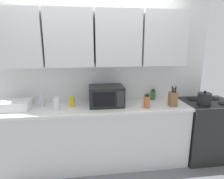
% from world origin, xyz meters
% --- Properties ---
extents(wall_back_with_cabinets, '(3.51, 0.38, 2.60)m').
position_xyz_m(wall_back_with_cabinets, '(0.00, -0.07, 1.58)').
color(wall_back_with_cabinets, white).
rests_on(wall_back_with_cabinets, ground_plane).
extents(counter_run, '(2.64, 0.63, 0.90)m').
position_xyz_m(counter_run, '(0.00, -0.30, 0.45)').
color(counter_run, silver).
rests_on(counter_run, ground_plane).
extents(stove_range, '(0.76, 0.64, 0.91)m').
position_xyz_m(stove_range, '(1.70, -0.32, 0.45)').
color(stove_range, black).
rests_on(stove_range, ground_plane).
extents(kettle, '(0.19, 0.19, 0.20)m').
position_xyz_m(kettle, '(1.53, -0.46, 1.00)').
color(kettle, black).
rests_on(kettle, stove_range).
extents(microwave, '(0.48, 0.37, 0.28)m').
position_xyz_m(microwave, '(0.15, -0.28, 1.04)').
color(microwave, black).
rests_on(microwave, counter_run).
extents(dish_rack, '(0.38, 0.30, 0.12)m').
position_xyz_m(dish_rack, '(-1.06, -0.30, 0.96)').
color(dish_rack, silver).
rests_on(dish_rack, counter_run).
extents(knife_block, '(0.11, 0.13, 0.29)m').
position_xyz_m(knife_block, '(1.07, -0.44, 1.00)').
color(knife_block, brown).
rests_on(knife_block, counter_run).
extents(bottle_spice_jar, '(0.08, 0.08, 0.19)m').
position_xyz_m(bottle_spice_jar, '(0.69, -0.46, 0.99)').
color(bottle_spice_jar, '#BC6638').
rests_on(bottle_spice_jar, counter_run).
extents(bottle_green_oil, '(0.08, 0.08, 0.16)m').
position_xyz_m(bottle_green_oil, '(0.91, -0.09, 0.97)').
color(bottle_green_oil, '#386B2D').
rests_on(bottle_green_oil, counter_run).
extents(bottle_white_jar, '(0.08, 0.08, 0.18)m').
position_xyz_m(bottle_white_jar, '(-0.52, -0.39, 0.98)').
color(bottle_white_jar, white).
rests_on(bottle_white_jar, counter_run).
extents(bottle_yellow_mustard, '(0.08, 0.08, 0.15)m').
position_xyz_m(bottle_yellow_mustard, '(-0.33, -0.26, 0.96)').
color(bottle_yellow_mustard, gold).
rests_on(bottle_yellow_mustard, counter_run).
extents(bottle_clear_tall, '(0.06, 0.06, 0.18)m').
position_xyz_m(bottle_clear_tall, '(-0.75, -0.20, 0.99)').
color(bottle_clear_tall, silver).
rests_on(bottle_clear_tall, counter_run).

